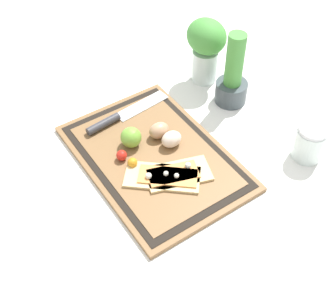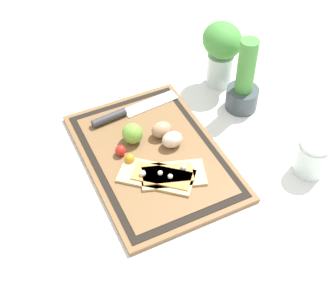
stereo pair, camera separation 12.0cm
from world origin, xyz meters
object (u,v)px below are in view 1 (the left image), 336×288
Objects in this scene: pizza_slice_near at (163,177)px; herb_pot at (232,79)px; egg_pink at (171,139)px; cherry_tomato_yellow at (132,162)px; pizza_slice_far at (177,173)px; egg_brown at (159,130)px; lime at (131,137)px; herb_glass at (206,46)px; knife at (115,118)px; sauce_jar at (309,144)px; cherry_tomato_red at (122,155)px.

pizza_slice_near is 0.86× the size of herb_pot.
pizza_slice_near is 0.12m from egg_pink.
herb_pot reaches higher than cherry_tomato_yellow.
egg_brown reaches higher than pizza_slice_far.
egg_brown is (-0.13, 0.07, 0.02)m from pizza_slice_near.
lime is at bearing -100.47° from egg_brown.
egg_brown is 0.31m from herb_glass.
knife is 0.52m from sauce_jar.
cherry_tomato_red is at bearing -120.96° from sauce_jar.
sauce_jar reaches higher than pizza_slice_far.
knife is 0.34m from herb_glass.
herb_pot is 0.13m from herb_glass.
knife is 10.63× the size of cherry_tomato_yellow.
pizza_slice_far is at bearing 39.94° from cherry_tomato_yellow.
egg_brown is at bearing -85.46° from herb_pot.
herb_pot is at bearing 104.52° from egg_pink.
herb_glass is (-0.16, 0.38, 0.09)m from cherry_tomato_red.
knife is 0.15m from cherry_tomato_red.
herb_glass is (-0.28, 0.30, 0.10)m from pizza_slice_far.
pizza_slice_near is 6.96× the size of cherry_tomato_red.
sauce_jar reaches higher than pizza_slice_near.
cherry_tomato_red reaches higher than pizza_slice_far.
sauce_jar reaches higher than knife.
lime is 2.19× the size of cherry_tomato_yellow.
herb_glass is (-0.19, 0.37, 0.09)m from cherry_tomato_yellow.
cherry_tomato_yellow is at bearing -88.72° from egg_pink.
egg_brown is at bearing 112.85° from cherry_tomato_yellow.
egg_pink reaches higher than pizza_slice_near.
sauce_jar is at bearing 69.16° from pizza_slice_far.
knife is 9.57× the size of cherry_tomato_red.
egg_pink is (0.04, 0.01, 0.00)m from egg_brown.
knife is at bearing 157.14° from cherry_tomato_red.
sauce_jar is at bearing 52.01° from egg_pink.
lime reaches higher than egg_brown.
cherry_tomato_red reaches higher than cherry_tomato_yellow.
cherry_tomato_red is 0.03m from cherry_tomato_yellow.
pizza_slice_near is at bearing -66.09° from herb_pot.
sauce_jar is (0.22, 0.28, 0.01)m from egg_pink.
pizza_slice_far is 3.20× the size of egg_brown.
egg_pink is 0.27m from herb_pot.
knife is 2.71× the size of sauce_jar.
knife is at bearing 178.94° from pizza_slice_near.
herb_pot is at bearing 91.12° from lime.
sauce_jar is (0.28, 0.02, -0.04)m from herb_pot.
pizza_slice_far is 1.81× the size of sauce_jar.
herb_pot reaches higher than lime.
cherry_tomato_yellow is 0.26× the size of sauce_jar.
egg_pink is 0.25× the size of herb_pot.
pizza_slice_far is 0.12m from cherry_tomato_yellow.
egg_brown is 0.57× the size of sauce_jar.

